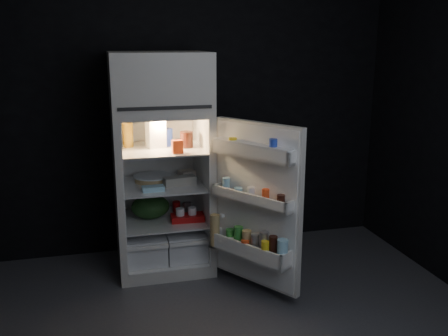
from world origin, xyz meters
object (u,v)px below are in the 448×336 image
object	(u,v)px
fridge_door	(255,208)
yogurt_tray	(187,218)
refrigerator	(161,155)
egg_carton	(180,181)
milk_jug	(156,133)

from	to	relation	value
fridge_door	yogurt_tray	bearing A→B (deg)	126.24
fridge_door	yogurt_tray	distance (m)	0.72
refrigerator	egg_carton	xyz separation A→B (m)	(0.13, -0.11, -0.19)
refrigerator	egg_carton	bearing A→B (deg)	-40.70
milk_jug	fridge_door	bearing A→B (deg)	-58.42
egg_carton	yogurt_tray	size ratio (longest dim) A/B	0.95
milk_jug	refrigerator	bearing A→B (deg)	-3.11
milk_jug	egg_carton	xyz separation A→B (m)	(0.17, -0.11, -0.38)
milk_jug	egg_carton	size ratio (longest dim) A/B	0.93
refrigerator	yogurt_tray	distance (m)	0.56
refrigerator	yogurt_tray	xyz separation A→B (m)	(0.18, -0.14, -0.50)
refrigerator	yogurt_tray	world-z (taller)	refrigerator
fridge_door	refrigerator	bearing A→B (deg)	130.35
fridge_door	egg_carton	distance (m)	0.74
egg_carton	yogurt_tray	xyz separation A→B (m)	(0.05, -0.03, -0.31)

